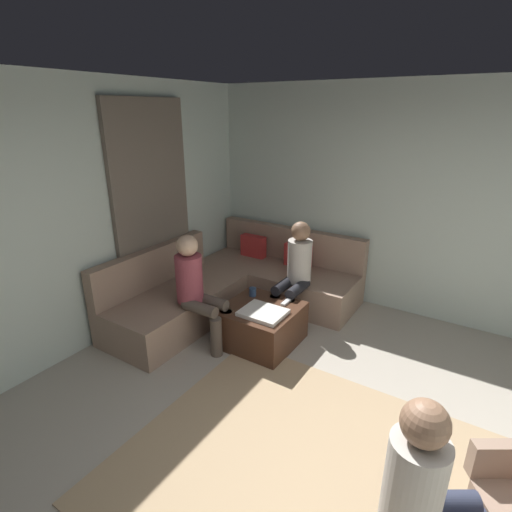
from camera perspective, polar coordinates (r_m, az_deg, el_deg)
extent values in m
cube|color=#B2A899|center=(3.09, 10.95, -31.89)|extent=(6.00, 6.00, 0.10)
cube|color=silver|center=(4.90, 25.26, 6.42)|extent=(6.00, 0.12, 2.70)
cube|color=silver|center=(4.08, -29.07, 3.28)|extent=(0.12, 6.00, 2.70)
cube|color=#726659|center=(4.76, -14.67, 6.09)|extent=(0.06, 1.10, 2.50)
cube|color=tan|center=(3.15, 7.98, -28.70)|extent=(2.60, 2.20, 0.01)
cube|color=#9E7F6B|center=(5.30, 3.15, -3.71)|extent=(2.10, 0.85, 0.42)
cube|color=#9E7F6B|center=(5.43, 5.08, 1.79)|extent=(2.10, 0.14, 0.45)
cube|color=#9E7F6B|center=(4.72, -11.37, -7.32)|extent=(0.85, 1.70, 0.42)
cube|color=#9E7F6B|center=(4.77, -14.83, -1.52)|extent=(0.14, 1.70, 0.45)
cube|color=red|center=(5.55, -0.38, 1.16)|extent=(0.36, 0.12, 0.36)
cube|color=red|center=(5.23, 6.07, -0.21)|extent=(0.36, 0.12, 0.36)
cube|color=#4C2D1E|center=(4.29, 0.70, -9.88)|extent=(0.76, 0.76, 0.42)
cube|color=white|center=(4.04, 1.02, -8.17)|extent=(0.44, 0.36, 0.04)
cylinder|color=#334C72|center=(4.41, -0.49, -5.21)|extent=(0.08, 0.08, 0.10)
cube|color=white|center=(4.27, 4.34, -6.68)|extent=(0.05, 0.15, 0.02)
cylinder|color=black|center=(4.44, 4.76, -8.82)|extent=(0.12, 0.12, 0.42)
cylinder|color=black|center=(4.52, 2.72, -8.24)|extent=(0.12, 0.12, 0.42)
cylinder|color=black|center=(4.48, 6.06, -4.72)|extent=(0.12, 0.40, 0.12)
cylinder|color=black|center=(4.55, 4.04, -4.22)|extent=(0.12, 0.40, 0.12)
cylinder|color=beige|center=(4.58, 6.30, -0.73)|extent=(0.28, 0.28, 0.50)
sphere|color=#8C664C|center=(4.46, 6.48, 3.58)|extent=(0.22, 0.22, 0.22)
cylinder|color=brown|center=(4.22, -4.24, -10.48)|extent=(0.12, 0.12, 0.42)
cylinder|color=brown|center=(4.10, -5.77, -11.55)|extent=(0.12, 0.12, 0.42)
cylinder|color=brown|center=(4.20, -6.55, -6.53)|extent=(0.40, 0.12, 0.12)
cylinder|color=brown|center=(4.08, -8.14, -7.47)|extent=(0.40, 0.12, 0.12)
cylinder|color=#993F4C|center=(4.15, -9.62, -3.21)|extent=(0.28, 0.28, 0.50)
sphere|color=#D8AD8C|center=(4.02, -9.92, 1.49)|extent=(0.22, 0.22, 0.22)
cylinder|color=#2D3347|center=(2.60, 24.92, -29.61)|extent=(0.40, 0.32, 0.12)
cylinder|color=beige|center=(2.29, 21.84, -28.15)|extent=(0.28, 0.28, 0.50)
sphere|color=#8C664C|center=(2.04, 23.25, -21.33)|extent=(0.22, 0.22, 0.22)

